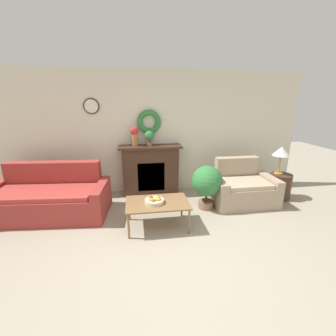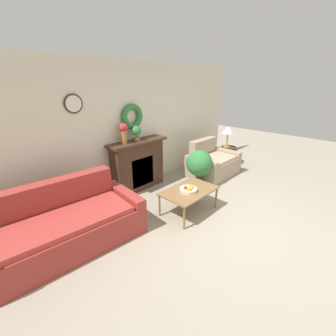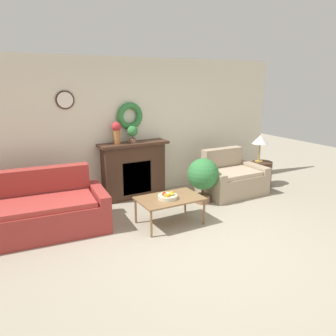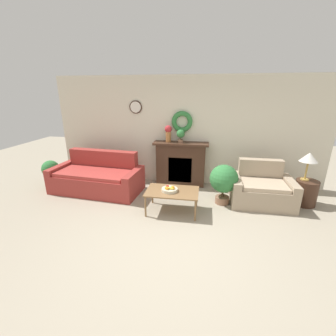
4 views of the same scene
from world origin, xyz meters
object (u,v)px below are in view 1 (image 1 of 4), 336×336
couch_left (49,198)px  coffee_table (157,204)px  fruit_bowl (154,201)px  potted_plant_floor_by_loveseat (207,183)px  fireplace (151,170)px  vase_on_mantel_left (135,135)px  side_table_by_loveseat (280,186)px  table_lamp (281,152)px  potted_plant_on_mantel (149,137)px  loveseat_right (241,188)px

couch_left → coffee_table: couch_left is taller
fruit_bowl → potted_plant_floor_by_loveseat: size_ratio=0.36×
fireplace → vase_on_mantel_left: bearing=179.0°
fireplace → couch_left: fireplace is taller
side_table_by_loveseat → vase_on_mantel_left: size_ratio=1.32×
coffee_table → table_lamp: size_ratio=1.74×
couch_left → side_table_by_loveseat: couch_left is taller
couch_left → potted_plant_floor_by_loveseat: 2.98m
coffee_table → potted_plant_floor_by_loveseat: bearing=27.7°
couch_left → vase_on_mantel_left: 2.06m
fruit_bowl → couch_left: bearing=158.3°
vase_on_mantel_left → potted_plant_floor_by_loveseat: (1.34, -0.92, -0.82)m
coffee_table → potted_plant_on_mantel: bearing=90.6°
table_lamp → potted_plant_floor_by_loveseat: (-1.68, -0.28, -0.48)m
fireplace → loveseat_right: bearing=-22.1°
fireplace → couch_left: (-1.94, -0.72, -0.24)m
loveseat_right → table_lamp: bearing=7.6°
coffee_table → vase_on_mantel_left: vase_on_mantel_left is taller
fireplace → coffee_table: (0.00, -1.45, -0.15)m
coffee_table → potted_plant_on_mantel: size_ratio=3.23×
side_table_by_loveseat → table_lamp: table_lamp is taller
couch_left → fruit_bowl: (1.89, -0.76, 0.17)m
potted_plant_floor_by_loveseat → coffee_table: bearing=-152.3°
potted_plant_on_mantel → side_table_by_loveseat: bearing=-13.5°
couch_left → side_table_by_loveseat: (4.70, 0.04, -0.05)m
loveseat_right → vase_on_mantel_left: size_ratio=3.10×
fruit_bowl → potted_plant_on_mantel: size_ratio=0.99×
loveseat_right → side_table_by_loveseat: (0.92, 0.06, -0.04)m
side_table_by_loveseat → potted_plant_floor_by_loveseat: 1.77m
side_table_by_loveseat → potted_plant_on_mantel: (-2.77, 0.67, 1.04)m
couch_left → loveseat_right: 3.78m
loveseat_right → table_lamp: (0.87, 0.11, 0.71)m
potted_plant_floor_by_loveseat → potted_plant_on_mantel: bearing=138.8°
table_lamp → couch_left: bearing=-178.9°
vase_on_mantel_left → potted_plant_floor_by_loveseat: bearing=-34.5°
couch_left → vase_on_mantel_left: bearing=29.0°
loveseat_right → coffee_table: (-1.84, -0.71, 0.10)m
coffee_table → fruit_bowl: bearing=-153.4°
vase_on_mantel_left → potted_plant_floor_by_loveseat: size_ratio=0.48×
couch_left → vase_on_mantel_left: vase_on_mantel_left is taller
couch_left → fireplace: bearing=25.2°
loveseat_right → fireplace: bearing=158.3°
fireplace → potted_plant_on_mantel: 0.75m
vase_on_mantel_left → potted_plant_on_mantel: 0.31m
side_table_by_loveseat → loveseat_right: bearing=-176.0°
side_table_by_loveseat → potted_plant_floor_by_loveseat: size_ratio=0.63×
coffee_table → potted_plant_floor_by_loveseat: potted_plant_floor_by_loveseat is taller
loveseat_right → coffee_table: bearing=-158.5°
potted_plant_on_mantel → potted_plant_floor_by_loveseat: (1.03, -0.90, -0.77)m
potted_plant_floor_by_loveseat → fireplace: bearing=138.0°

